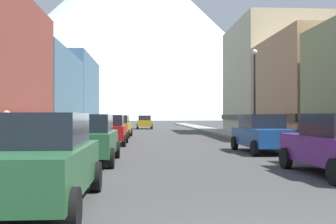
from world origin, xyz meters
name	(u,v)px	position (x,y,z in m)	size (l,w,h in m)	color
sidewalk_left	(97,133)	(-6.25, 35.00, 0.07)	(2.50, 100.00, 0.15)	gray
sidewalk_right	(226,133)	(6.25, 35.00, 0.07)	(2.50, 100.00, 0.15)	gray
storefront_left_2	(28,96)	(-10.95, 28.47, 3.27)	(7.19, 12.76, 6.81)	slate
storefront_left_3	(52,96)	(-11.99, 42.02, 3.98)	(9.28, 13.89, 8.27)	slate
storefront_right_2	(325,90)	(11.63, 24.92, 3.63)	(8.56, 10.55, 7.54)	tan
storefront_right_3	(279,80)	(12.14, 36.49, 5.39)	(9.57, 12.50, 11.14)	beige
car_left_0	(37,160)	(-3.80, 3.29, 0.90)	(2.09, 4.41, 1.78)	#265933
car_left_1	(89,138)	(-3.80, 10.57, 0.90)	(2.07, 4.40, 1.78)	#265933
car_left_2	(110,130)	(-3.80, 19.88, 0.90)	(2.07, 4.41, 1.78)	#9E1111
car_left_3	(118,126)	(-3.80, 28.43, 0.90)	(2.19, 4.46, 1.78)	#B28419
car_right_1	(262,133)	(3.80, 14.42, 0.90)	(2.22, 4.47, 1.78)	#19478C
car_driving_0	(145,122)	(-1.60, 49.58, 0.90)	(2.06, 4.40, 1.78)	#B28419
potted_plant_0	(47,136)	(-7.00, 17.84, 0.62)	(0.58, 0.58, 0.89)	#4C4C51
potted_plant_1	(25,137)	(-7.00, 13.79, 0.79)	(0.72, 0.72, 1.07)	brown
pedestrian_0	(7,139)	(-6.25, 9.07, 0.96)	(0.36, 0.36, 1.75)	maroon
pedestrian_1	(77,128)	(-6.25, 23.19, 0.93)	(0.36, 0.36, 1.69)	maroon
streetlamp_right	(255,81)	(5.35, 21.35, 3.99)	(0.36, 0.36, 5.86)	black
mountain_backdrop	(130,30)	(-10.20, 260.00, 57.06)	(225.48, 225.48, 114.11)	silver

